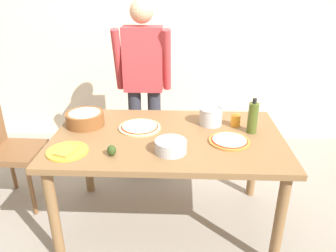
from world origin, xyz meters
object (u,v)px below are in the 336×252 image
(person_cook, at_px, (144,80))
(pizza_cooked_on_tray, at_px, (229,141))
(popcorn_bowl, at_px, (85,117))
(mixing_bowl_steel, at_px, (171,146))
(olive_oil_bottle, at_px, (253,118))
(steel_pot, at_px, (211,116))
(pizza_raw_on_board, at_px, (140,127))
(avocado, at_px, (112,150))
(cup_orange, at_px, (236,120))
(dining_table, at_px, (168,147))
(plate_with_slice, at_px, (67,151))
(chair_wooden_left, at_px, (5,144))

(person_cook, xyz_separation_m, pizza_cooked_on_tray, (0.66, -0.84, -0.17))
(pizza_cooked_on_tray, bearing_deg, popcorn_bowl, 167.10)
(mixing_bowl_steel, height_order, olive_oil_bottle, olive_oil_bottle)
(popcorn_bowl, distance_m, steel_pot, 0.94)
(pizza_raw_on_board, height_order, avocado, avocado)
(cup_orange, bearing_deg, popcorn_bowl, -178.31)
(person_cook, distance_m, olive_oil_bottle, 1.08)
(steel_pot, bearing_deg, dining_table, -146.38)
(popcorn_bowl, bearing_deg, olive_oil_bottle, -3.70)
(steel_pot, relative_size, cup_orange, 2.04)
(person_cook, relative_size, olive_oil_bottle, 6.33)
(popcorn_bowl, bearing_deg, plate_with_slice, -90.22)
(dining_table, distance_m, steel_pot, 0.41)
(olive_oil_bottle, distance_m, steel_pot, 0.31)
(popcorn_bowl, xyz_separation_m, avocado, (0.29, -0.45, -0.03))
(pizza_cooked_on_tray, xyz_separation_m, cup_orange, (0.08, 0.27, 0.03))
(person_cook, relative_size, steel_pot, 9.34)
(popcorn_bowl, bearing_deg, pizza_cooked_on_tray, -12.90)
(plate_with_slice, relative_size, cup_orange, 3.06)
(plate_with_slice, bearing_deg, person_cook, 69.80)
(dining_table, distance_m, mixing_bowl_steel, 0.27)
(chair_wooden_left, relative_size, cup_orange, 11.18)
(person_cook, height_order, steel_pot, person_cook)
(person_cook, distance_m, pizza_raw_on_board, 0.67)
(pizza_raw_on_board, distance_m, steel_pot, 0.53)
(plate_with_slice, bearing_deg, pizza_raw_on_board, 42.74)
(dining_table, relative_size, avocado, 22.86)
(plate_with_slice, distance_m, steel_pot, 1.05)
(olive_oil_bottle, bearing_deg, chair_wooden_left, 175.33)
(pizza_raw_on_board, xyz_separation_m, cup_orange, (0.71, 0.07, 0.03))
(person_cook, xyz_separation_m, mixing_bowl_steel, (0.28, -0.99, -0.14))
(person_cook, xyz_separation_m, avocado, (-0.09, -1.05, -0.14))
(dining_table, relative_size, steel_pot, 9.22)
(chair_wooden_left, bearing_deg, olive_oil_bottle, -4.67)
(person_cook, distance_m, chair_wooden_left, 1.26)
(dining_table, height_order, popcorn_bowl, popcorn_bowl)
(person_cook, relative_size, avocado, 23.14)
(person_cook, distance_m, popcorn_bowl, 0.72)
(pizza_cooked_on_tray, relative_size, olive_oil_bottle, 1.08)
(plate_with_slice, distance_m, popcorn_bowl, 0.43)
(olive_oil_bottle, xyz_separation_m, cup_orange, (-0.10, 0.11, -0.07))
(dining_table, distance_m, avocado, 0.46)
(mixing_bowl_steel, height_order, steel_pot, steel_pot)
(popcorn_bowl, xyz_separation_m, cup_orange, (1.12, 0.03, -0.02))
(person_cook, bearing_deg, pizza_raw_on_board, -86.79)
(chair_wooden_left, bearing_deg, plate_with_slice, -35.68)
(pizza_cooked_on_tray, relative_size, cup_orange, 3.25)
(pizza_raw_on_board, distance_m, pizza_cooked_on_tray, 0.66)
(mixing_bowl_steel, bearing_deg, olive_oil_bottle, 29.09)
(cup_orange, bearing_deg, chair_wooden_left, 178.58)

